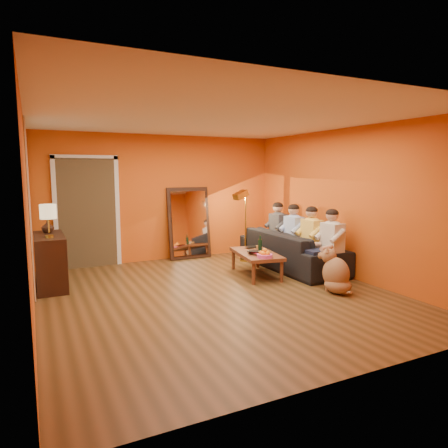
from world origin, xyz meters
name	(u,v)px	position (x,y,z in m)	size (l,w,h in m)	color
room_shell	(207,207)	(0.00, 0.37, 1.30)	(5.00, 5.50, 2.60)	brown
white_accent	(30,206)	(-2.48, 1.75, 1.30)	(0.02, 1.90, 2.58)	white
doorway_recess	(87,213)	(-1.50, 2.83, 1.05)	(1.06, 0.30, 2.10)	#3F2D19
door_jamb_left	(55,215)	(-2.07, 2.71, 1.05)	(0.08, 0.06, 2.20)	white
door_jamb_right	(117,212)	(-0.93, 2.71, 1.05)	(0.08, 0.06, 2.20)	white
door_header	(85,157)	(-1.50, 2.71, 2.12)	(1.22, 0.06, 0.08)	white
mirror_frame	(189,223)	(0.55, 2.63, 0.76)	(0.92, 0.06, 1.52)	black
mirror_glass	(190,223)	(0.55, 2.59, 0.76)	(0.78, 0.02, 1.36)	white
sideboard	(50,261)	(-2.24, 1.55, 0.42)	(0.44, 1.18, 0.85)	black
table_lamp	(49,221)	(-2.24, 1.25, 1.10)	(0.24, 0.24, 0.51)	beige
sofa	(291,250)	(2.00, 0.94, 0.35)	(0.95, 2.43, 0.71)	black
coffee_table	(256,264)	(1.10, 0.74, 0.21)	(0.62, 1.22, 0.42)	brown
floor_lamp	(246,227)	(1.50, 1.84, 0.72)	(0.30, 0.24, 1.44)	gold
dog	(336,270)	(1.69, -0.68, 0.35)	(0.38, 0.59, 0.69)	#A06E48
person_far_left	(332,245)	(2.13, -0.06, 0.61)	(0.70, 0.44, 1.22)	beige
person_mid_left	(312,240)	(2.13, 0.49, 0.61)	(0.70, 0.44, 1.22)	#F4CC51
person_mid_right	(294,235)	(2.13, 1.04, 0.61)	(0.70, 0.44, 1.22)	#96B1E8
person_far_right	(278,232)	(2.13, 1.59, 0.61)	(0.70, 0.44, 1.22)	#38383E
fruit_bowl	(265,253)	(1.00, 0.29, 0.50)	(0.26, 0.26, 0.16)	#EA52AA
wine_bottle	(260,244)	(1.15, 0.69, 0.58)	(0.07, 0.07, 0.31)	black
tumbler	(258,248)	(1.22, 0.86, 0.47)	(0.10, 0.10, 0.09)	#B27F3F
laptop	(255,247)	(1.28, 1.09, 0.43)	(0.34, 0.22, 0.03)	black
book_lower	(253,255)	(0.92, 0.54, 0.43)	(0.20, 0.27, 0.03)	black
book_mid	(253,253)	(0.93, 0.55, 0.46)	(0.19, 0.25, 0.02)	maroon
book_upper	(253,252)	(0.92, 0.53, 0.48)	(0.17, 0.23, 0.02)	black
vase	(48,227)	(-2.24, 1.80, 0.95)	(0.19, 0.19, 0.20)	black
flowers	(47,212)	(-2.24, 1.80, 1.19)	(0.17, 0.17, 0.45)	maroon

